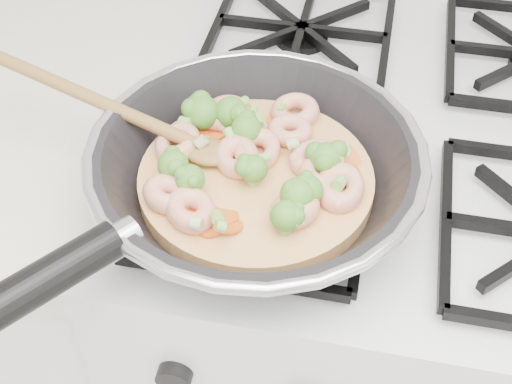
# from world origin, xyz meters

# --- Properties ---
(stove) EXTENTS (0.60, 0.60, 0.92)m
(stove) POSITION_xyz_m (0.00, 1.70, 0.46)
(stove) COLOR white
(stove) RESTS_ON ground
(skillet) EXTENTS (0.46, 0.45, 0.09)m
(skillet) POSITION_xyz_m (-0.15, 1.53, 0.96)
(skillet) COLOR black
(skillet) RESTS_ON stove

